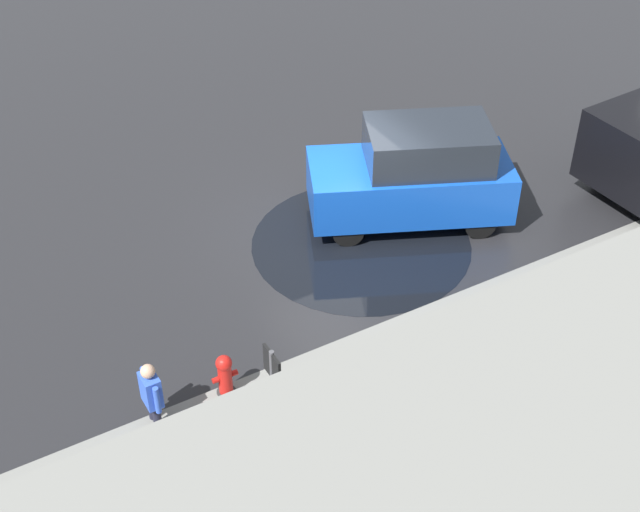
# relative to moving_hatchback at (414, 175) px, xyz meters

# --- Properties ---
(ground_plane) EXTENTS (60.00, 60.00, 0.00)m
(ground_plane) POSITION_rel_moving_hatchback_xyz_m (1.53, -0.24, -1.03)
(ground_plane) COLOR black
(kerb_strip) EXTENTS (24.00, 3.20, 0.04)m
(kerb_strip) POSITION_rel_moving_hatchback_xyz_m (1.53, 3.96, -1.01)
(kerb_strip) COLOR slate
(kerb_strip) RESTS_ON ground
(moving_hatchback) EXTENTS (4.25, 3.15, 2.06)m
(moving_hatchback) POSITION_rel_moving_hatchback_xyz_m (0.00, 0.00, 0.00)
(moving_hatchback) COLOR blue
(moving_hatchback) RESTS_ON ground
(fire_hydrant) EXTENTS (0.42, 0.31, 0.80)m
(fire_hydrant) POSITION_rel_moving_hatchback_xyz_m (5.25, 2.51, -0.63)
(fire_hydrant) COLOR red
(fire_hydrant) RESTS_ON ground
(pedestrian) EXTENTS (0.25, 0.57, 1.22)m
(pedestrian) POSITION_rel_moving_hatchback_xyz_m (6.44, 2.53, -0.34)
(pedestrian) COLOR blue
(pedestrian) RESTS_ON ground
(metal_railing) EXTENTS (10.36, 0.04, 1.05)m
(metal_railing) POSITION_rel_moving_hatchback_xyz_m (0.57, 5.90, -0.28)
(metal_railing) COLOR #B7BABF
(metal_railing) RESTS_ON ground
(sign_post) EXTENTS (0.07, 0.44, 2.40)m
(sign_post) POSITION_rel_moving_hatchback_xyz_m (5.26, 4.26, 0.55)
(sign_post) COLOR #4C4C51
(sign_post) RESTS_ON ground
(puddle_patch) EXTENTS (4.24, 4.24, 0.01)m
(puddle_patch) POSITION_rel_moving_hatchback_xyz_m (1.32, 0.23, -1.02)
(puddle_patch) COLOR black
(puddle_patch) RESTS_ON ground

